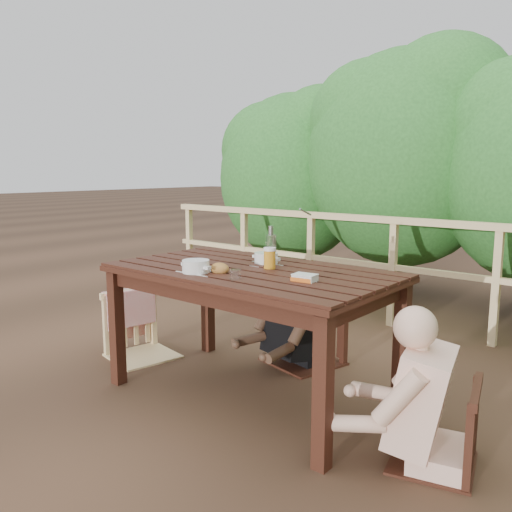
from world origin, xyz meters
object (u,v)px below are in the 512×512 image
Objects in this scene: chair_right at (437,385)px; diner_right at (446,339)px; soup_far at (266,259)px; butter_tub at (305,279)px; tumbler at (235,276)px; table at (251,334)px; woman at (306,287)px; bread_roll at (220,269)px; chair_left at (141,298)px; beer_glass at (270,259)px; soup_near at (196,268)px; chair_far at (304,298)px; bottle at (271,248)px.

diner_right reaches higher than chair_right.
butter_tub is at bearing -30.29° from soup_far.
table is at bearing 116.05° from tumbler.
woman is 0.96m from bread_roll.
butter_tub is at bearing -82.47° from chair_left.
beer_glass is 0.39m from tumbler.
bread_roll reaches higher than table.
soup_far is (-0.04, 0.21, 0.45)m from table.
soup_near is (-1.40, -0.27, 0.21)m from diner_right.
bread_roll is 0.55m from butter_tub.
chair_far is 0.97m from bread_roll.
woman is at bearing 104.38° from beer_glass.
chair_left is 6.41× the size of beer_glass.
woman is (0.00, 0.02, 0.07)m from chair_far.
chair_left is at bearing -174.58° from bottle.
bottle is (1.17, 0.11, 0.48)m from chair_left.
butter_tub is (0.51, -0.30, -0.02)m from soup_far.
chair_far is 0.61m from soup_far.
chair_left is 12.85× the size of tumbler.
butter_tub is (-0.74, -0.05, 0.43)m from chair_right.
bottle is (-1.16, 0.15, 0.30)m from diner_right.
diner_right is at bearing 10.76° from soup_near.
diner_right reaches higher than soup_near.
diner_right is 1.33m from bread_roll.
table is 1.87× the size of chair_left.
chair_far is 8.00× the size of bread_roll.
soup_near reaches higher than soup_far.
chair_right is 0.86m from butter_tub.
diner_right is (1.24, -0.04, 0.24)m from table.
chair_left is at bearing 161.93° from soup_near.
chair_left is 2.34m from diner_right.
woman reaches higher than soup_near.
soup_near reaches higher than tumbler.
chair_right is at bearing -80.09° from chair_left.
tumbler reaches higher than table.
woman is at bearing 116.78° from butter_tub.
soup_near is 1.06× the size of soup_far.
table is 11.98× the size of beer_glass.
tumbler is at bearing -89.42° from chair_right.
diner_right is at bearing -1.90° from table.
chair_left reaches higher than bread_roll.
diner_right is 10.39× the size of bread_roll.
bread_roll is 0.45× the size of bottle.
diner_right reaches higher than tumbler.
table is 0.49m from beer_glass.
chair_right is 3.00× the size of soup_near.
chair_left is 7.54× the size of bread_roll.
beer_glass reaches higher than soup_near.
soup_near reaches higher than table.
soup_near is 0.99× the size of bottle.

